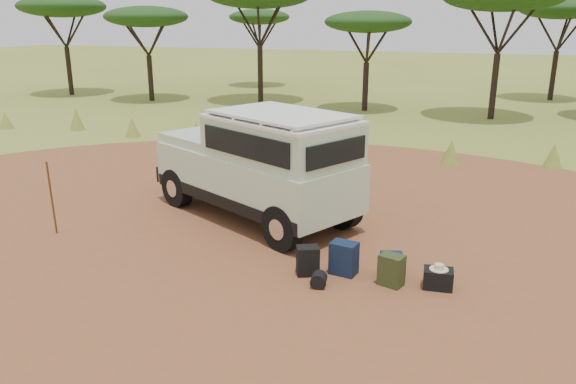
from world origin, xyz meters
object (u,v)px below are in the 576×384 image
(walking_staff, at_px, (52,199))
(backpack_black, at_px, (308,261))
(safari_vehicle, at_px, (260,167))
(backpack_olive, at_px, (391,270))
(hard_case, at_px, (438,279))
(backpack_navy, at_px, (344,258))
(duffel_navy, at_px, (391,265))

(walking_staff, distance_m, backpack_black, 5.64)
(safari_vehicle, distance_m, backpack_black, 3.31)
(walking_staff, relative_size, backpack_olive, 3.02)
(backpack_olive, relative_size, hard_case, 1.14)
(backpack_black, height_order, hard_case, backpack_black)
(backpack_black, xyz_separation_m, hard_case, (2.26, 0.27, -0.10))
(safari_vehicle, bearing_deg, backpack_olive, -8.07)
(backpack_navy, relative_size, duffel_navy, 1.40)
(backpack_black, distance_m, hard_case, 2.28)
(backpack_navy, distance_m, hard_case, 1.67)
(safari_vehicle, relative_size, walking_staff, 3.27)
(walking_staff, xyz_separation_m, duffel_navy, (7.03, 0.56, -0.62))
(safari_vehicle, bearing_deg, duffel_navy, -4.07)
(backpack_navy, bearing_deg, hard_case, 9.44)
(backpack_olive, bearing_deg, backpack_navy, -173.16)
(walking_staff, height_order, backpack_navy, walking_staff)
(backpack_black, xyz_separation_m, duffel_navy, (1.42, 0.48, -0.05))
(safari_vehicle, bearing_deg, backpack_black, -24.96)
(backpack_olive, distance_m, hard_case, 0.80)
(duffel_navy, bearing_deg, backpack_navy, 176.18)
(backpack_navy, bearing_deg, safari_vehicle, 148.19)
(walking_staff, relative_size, backpack_black, 3.15)
(duffel_navy, relative_size, hard_case, 0.88)
(walking_staff, relative_size, hard_case, 3.45)
(backpack_black, height_order, duffel_navy, backpack_black)
(backpack_black, relative_size, hard_case, 1.10)
(walking_staff, xyz_separation_m, backpack_navy, (6.21, 0.34, -0.53))
(backpack_black, relative_size, backpack_olive, 0.96)
(backpack_navy, bearing_deg, backpack_olive, -1.07)
(backpack_navy, height_order, duffel_navy, backpack_navy)
(backpack_olive, bearing_deg, walking_staff, -161.73)
(backpack_black, xyz_separation_m, backpack_navy, (0.60, 0.25, 0.03))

